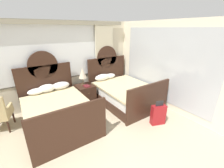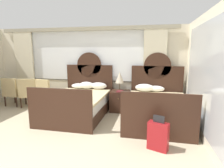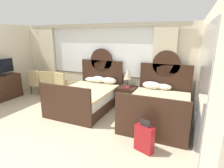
{
  "view_description": "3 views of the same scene",
  "coord_description": "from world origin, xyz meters",
  "px_view_note": "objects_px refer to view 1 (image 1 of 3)",
  "views": [
    {
      "loc": [
        -0.53,
        -0.78,
        2.47
      ],
      "look_at": [
        1.47,
        2.18,
        1.1
      ],
      "focal_mm": 23.63,
      "sensor_mm": 36.0,
      "label": 1
    },
    {
      "loc": [
        2.23,
        -2.07,
        1.86
      ],
      "look_at": [
        1.27,
        2.47,
        1.06
      ],
      "focal_mm": 29.7,
      "sensor_mm": 36.0,
      "label": 2
    },
    {
      "loc": [
        3.08,
        -1.84,
        2.26
      ],
      "look_at": [
        1.22,
        2.48,
        1.01
      ],
      "focal_mm": 28.82,
      "sensor_mm": 36.0,
      "label": 3
    }
  ],
  "objects_px": {
    "nightstand_between_beds": "(85,94)",
    "suitcase_on_floor": "(158,115)",
    "book_on_nightstand": "(87,86)",
    "table_lamp_on_nightstand": "(82,73)",
    "bed_near_mirror": "(123,92)",
    "bed_near_window": "(57,111)"
  },
  "relations": [
    {
      "from": "bed_near_mirror",
      "to": "table_lamp_on_nightstand",
      "type": "xyz_separation_m",
      "value": [
        -1.14,
        0.75,
        0.68
      ]
    },
    {
      "from": "nightstand_between_beds",
      "to": "table_lamp_on_nightstand",
      "type": "bearing_deg",
      "value": 107.09
    },
    {
      "from": "book_on_nightstand",
      "to": "table_lamp_on_nightstand",
      "type": "bearing_deg",
      "value": 101.03
    },
    {
      "from": "book_on_nightstand",
      "to": "suitcase_on_floor",
      "type": "height_order",
      "value": "suitcase_on_floor"
    },
    {
      "from": "bed_near_window",
      "to": "suitcase_on_floor",
      "type": "height_order",
      "value": "bed_near_window"
    },
    {
      "from": "nightstand_between_beds",
      "to": "suitcase_on_floor",
      "type": "distance_m",
      "value": 2.48
    },
    {
      "from": "nightstand_between_beds",
      "to": "suitcase_on_floor",
      "type": "bearing_deg",
      "value": -63.45
    },
    {
      "from": "suitcase_on_floor",
      "to": "book_on_nightstand",
      "type": "bearing_deg",
      "value": 117.48
    },
    {
      "from": "bed_near_mirror",
      "to": "book_on_nightstand",
      "type": "bearing_deg",
      "value": 153.17
    },
    {
      "from": "bed_near_window",
      "to": "nightstand_between_beds",
      "type": "height_order",
      "value": "bed_near_window"
    },
    {
      "from": "bed_near_window",
      "to": "book_on_nightstand",
      "type": "relative_size",
      "value": 8.7
    },
    {
      "from": "table_lamp_on_nightstand",
      "to": "book_on_nightstand",
      "type": "height_order",
      "value": "table_lamp_on_nightstand"
    },
    {
      "from": "nightstand_between_beds",
      "to": "suitcase_on_floor",
      "type": "xyz_separation_m",
      "value": [
        1.11,
        -2.22,
        -0.04
      ]
    },
    {
      "from": "table_lamp_on_nightstand",
      "to": "book_on_nightstand",
      "type": "distance_m",
      "value": 0.44
    },
    {
      "from": "book_on_nightstand",
      "to": "suitcase_on_floor",
      "type": "relative_size",
      "value": 0.38
    },
    {
      "from": "bed_near_mirror",
      "to": "table_lamp_on_nightstand",
      "type": "relative_size",
      "value": 3.79
    },
    {
      "from": "bed_near_mirror",
      "to": "book_on_nightstand",
      "type": "height_order",
      "value": "bed_near_mirror"
    },
    {
      "from": "book_on_nightstand",
      "to": "bed_near_window",
      "type": "bearing_deg",
      "value": -154.38
    },
    {
      "from": "nightstand_between_beds",
      "to": "suitcase_on_floor",
      "type": "height_order",
      "value": "suitcase_on_floor"
    },
    {
      "from": "bed_near_window",
      "to": "nightstand_between_beds",
      "type": "bearing_deg",
      "value": 30.42
    },
    {
      "from": "bed_near_mirror",
      "to": "book_on_nightstand",
      "type": "relative_size",
      "value": 8.7
    },
    {
      "from": "book_on_nightstand",
      "to": "suitcase_on_floor",
      "type": "xyz_separation_m",
      "value": [
        1.1,
        -2.11,
        -0.38
      ]
    }
  ]
}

